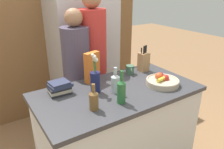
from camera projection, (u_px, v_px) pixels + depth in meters
kitchen_island at (117, 132)px, 2.20m from camera, size 1.52×0.81×0.94m
back_wall_wood at (55, 26)px, 3.12m from camera, size 2.72×0.12×2.60m
refrigerator at (83, 52)px, 3.10m from camera, size 0.86×0.63×1.91m
fruit_bowl at (162, 81)px, 2.12m from camera, size 0.32×0.32×0.11m
knife_block at (144, 61)px, 2.44m from camera, size 0.11×0.09×0.29m
flower_vase at (95, 80)px, 1.94m from camera, size 0.09×0.09×0.37m
cereal_box at (92, 67)px, 2.14m from camera, size 0.17×0.09×0.30m
coffee_mug at (130, 70)px, 2.37m from camera, size 0.09×0.12×0.09m
book_stack at (60, 88)px, 1.93m from camera, size 0.21×0.17×0.11m
bottle_oil at (115, 83)px, 1.95m from camera, size 0.08×0.08×0.24m
bottle_vinegar at (121, 90)px, 1.76m from camera, size 0.07×0.07×0.28m
bottle_wine at (94, 100)px, 1.67m from camera, size 0.07×0.07×0.22m
person_at_sink at (77, 73)px, 2.46m from camera, size 0.31×0.31×1.63m
person_in_blue at (93, 59)px, 2.57m from camera, size 0.31×0.31×1.81m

